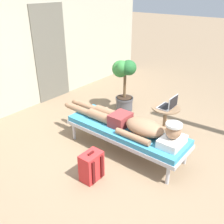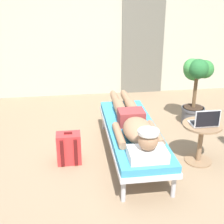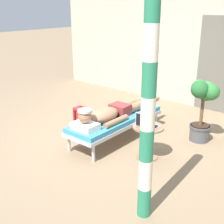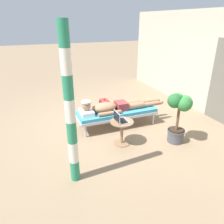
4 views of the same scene
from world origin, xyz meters
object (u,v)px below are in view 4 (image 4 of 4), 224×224
at_px(lounge_chair, 117,113).
at_px(porch_post, 70,111).
at_px(person_reclining, 114,107).
at_px(potted_plant, 179,112).
at_px(laptop, 120,119).
at_px(backpack, 105,107).
at_px(side_table, 122,129).

relative_size(lounge_chair, porch_post, 0.80).
xyz_separation_m(person_reclining, potted_plant, (1.17, 0.98, 0.18)).
height_order(person_reclining, laptop, laptop).
distance_m(person_reclining, laptop, 0.84).
height_order(laptop, porch_post, porch_post).
height_order(person_reclining, backpack, person_reclining).
xyz_separation_m(side_table, laptop, (-0.00, -0.05, 0.23)).
bearing_deg(potted_plant, backpack, -155.21).
bearing_deg(person_reclining, lounge_chair, 90.00).
bearing_deg(side_table, porch_post, -58.03).
bearing_deg(person_reclining, laptop, -13.46).
distance_m(backpack, porch_post, 2.91).
bearing_deg(porch_post, lounge_chair, 137.81).
distance_m(person_reclining, porch_post, 2.14).
height_order(laptop, backpack, laptop).
bearing_deg(lounge_chair, backpack, -178.10).
distance_m(laptop, potted_plant, 1.23).
bearing_deg(person_reclining, backpack, 175.43).
xyz_separation_m(side_table, potted_plant, (0.35, 1.13, 0.35)).
height_order(side_table, laptop, laptop).
distance_m(person_reclining, potted_plant, 1.54).
distance_m(side_table, backpack, 1.65).
bearing_deg(lounge_chair, person_reclining, -90.00).
bearing_deg(lounge_chair, potted_plant, 37.26).
bearing_deg(porch_post, backpack, 149.82).
bearing_deg(person_reclining, potted_plant, 40.02).
bearing_deg(backpack, porch_post, -30.18).
height_order(backpack, porch_post, porch_post).
height_order(lounge_chair, laptop, laptop).
xyz_separation_m(backpack, porch_post, (2.36, -1.37, 1.03)).
bearing_deg(porch_post, person_reclining, 139.75).
relative_size(person_reclining, backpack, 5.12).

